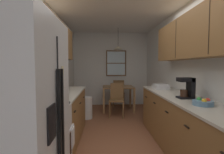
{
  "coord_description": "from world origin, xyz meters",
  "views": [
    {
      "loc": [
        -0.25,
        -2.53,
        1.39
      ],
      "look_at": [
        -0.08,
        1.13,
        1.15
      ],
      "focal_mm": 27.74,
      "sensor_mm": 36.0,
      "label": 1
    }
  ],
  "objects_px": {
    "stove_range": "(39,146)",
    "refrigerator": "(7,140)",
    "microwave_over_range": "(26,39)",
    "trash_bin": "(87,108)",
    "storage_canister": "(53,93)",
    "dining_chair_near": "(117,98)",
    "dining_table": "(118,90)",
    "coffee_maker": "(188,88)",
    "dining_chair_far": "(118,91)",
    "table_serving_bowl": "(116,86)",
    "dish_rack": "(160,87)",
    "fruit_bowl": "(203,102)"
  },
  "relations": [
    {
      "from": "microwave_over_range",
      "to": "trash_bin",
      "type": "height_order",
      "value": "microwave_over_range"
    },
    {
      "from": "fruit_bowl",
      "to": "dining_chair_far",
      "type": "bearing_deg",
      "value": 100.59
    },
    {
      "from": "stove_range",
      "to": "dining_chair_far",
      "type": "xyz_separation_m",
      "value": [
        1.25,
        3.98,
        0.03
      ]
    },
    {
      "from": "stove_range",
      "to": "dish_rack",
      "type": "distance_m",
      "value": 2.59
    },
    {
      "from": "refrigerator",
      "to": "dining_chair_near",
      "type": "height_order",
      "value": "refrigerator"
    },
    {
      "from": "dining_table",
      "to": "table_serving_bowl",
      "type": "relative_size",
      "value": 4.65
    },
    {
      "from": "dining_table",
      "to": "table_serving_bowl",
      "type": "bearing_deg",
      "value": -126.34
    },
    {
      "from": "dining_chair_near",
      "to": "fruit_bowl",
      "type": "height_order",
      "value": "fruit_bowl"
    },
    {
      "from": "stove_range",
      "to": "dish_rack",
      "type": "xyz_separation_m",
      "value": [
        1.95,
        1.63,
        0.48
      ]
    },
    {
      "from": "microwave_over_range",
      "to": "storage_canister",
      "type": "distance_m",
      "value": 0.93
    },
    {
      "from": "microwave_over_range",
      "to": "storage_canister",
      "type": "xyz_separation_m",
      "value": [
        0.11,
        0.62,
        -0.69
      ]
    },
    {
      "from": "coffee_maker",
      "to": "table_serving_bowl",
      "type": "height_order",
      "value": "coffee_maker"
    },
    {
      "from": "dining_chair_near",
      "to": "storage_canister",
      "type": "height_order",
      "value": "storage_canister"
    },
    {
      "from": "dish_rack",
      "to": "table_serving_bowl",
      "type": "bearing_deg",
      "value": 116.59
    },
    {
      "from": "dining_chair_near",
      "to": "dish_rack",
      "type": "height_order",
      "value": "dish_rack"
    },
    {
      "from": "stove_range",
      "to": "dining_chair_near",
      "type": "distance_m",
      "value": 2.97
    },
    {
      "from": "microwave_over_range",
      "to": "storage_canister",
      "type": "relative_size",
      "value": 3.33
    },
    {
      "from": "microwave_over_range",
      "to": "coffee_maker",
      "type": "xyz_separation_m",
      "value": [
        2.12,
        0.55,
        -0.62
      ]
    },
    {
      "from": "microwave_over_range",
      "to": "refrigerator",
      "type": "bearing_deg",
      "value": -77.06
    },
    {
      "from": "dining_table",
      "to": "trash_bin",
      "type": "bearing_deg",
      "value": -137.63
    },
    {
      "from": "storage_canister",
      "to": "dish_rack",
      "type": "xyz_separation_m",
      "value": [
        1.96,
        1.02,
        -0.04
      ]
    },
    {
      "from": "storage_canister",
      "to": "coffee_maker",
      "type": "xyz_separation_m",
      "value": [
        2.01,
        -0.06,
        0.07
      ]
    },
    {
      "from": "stove_range",
      "to": "microwave_over_range",
      "type": "height_order",
      "value": "microwave_over_range"
    },
    {
      "from": "coffee_maker",
      "to": "dish_rack",
      "type": "bearing_deg",
      "value": 92.77
    },
    {
      "from": "dining_table",
      "to": "storage_canister",
      "type": "xyz_separation_m",
      "value": [
        -1.19,
        -2.75,
        0.36
      ]
    },
    {
      "from": "stove_range",
      "to": "trash_bin",
      "type": "height_order",
      "value": "stove_range"
    },
    {
      "from": "refrigerator",
      "to": "coffee_maker",
      "type": "height_order",
      "value": "refrigerator"
    },
    {
      "from": "trash_bin",
      "to": "dining_chair_near",
      "type": "bearing_deg",
      "value": 14.2
    },
    {
      "from": "coffee_maker",
      "to": "dining_table",
      "type": "bearing_deg",
      "value": 106.16
    },
    {
      "from": "refrigerator",
      "to": "table_serving_bowl",
      "type": "bearing_deg",
      "value": 75.13
    },
    {
      "from": "microwave_over_range",
      "to": "dining_chair_near",
      "type": "xyz_separation_m",
      "value": [
        1.22,
        2.76,
        -1.18
      ]
    },
    {
      "from": "trash_bin",
      "to": "fruit_bowl",
      "type": "distance_m",
      "value": 3.04
    },
    {
      "from": "trash_bin",
      "to": "coffee_maker",
      "type": "relative_size",
      "value": 1.82
    },
    {
      "from": "storage_canister",
      "to": "coffee_maker",
      "type": "height_order",
      "value": "coffee_maker"
    },
    {
      "from": "stove_range",
      "to": "coffee_maker",
      "type": "xyz_separation_m",
      "value": [
        2.0,
        0.55,
        0.59
      ]
    },
    {
      "from": "coffee_maker",
      "to": "fruit_bowl",
      "type": "height_order",
      "value": "coffee_maker"
    },
    {
      "from": "refrigerator",
      "to": "fruit_bowl",
      "type": "distance_m",
      "value": 2.1
    },
    {
      "from": "refrigerator",
      "to": "storage_canister",
      "type": "relative_size",
      "value": 9.61
    },
    {
      "from": "storage_canister",
      "to": "refrigerator",
      "type": "bearing_deg",
      "value": -87.39
    },
    {
      "from": "refrigerator",
      "to": "dining_chair_near",
      "type": "bearing_deg",
      "value": 73.35
    },
    {
      "from": "microwave_over_range",
      "to": "fruit_bowl",
      "type": "distance_m",
      "value": 2.22
    },
    {
      "from": "refrigerator",
      "to": "stove_range",
      "type": "xyz_separation_m",
      "value": [
        -0.06,
        0.74,
        -0.4
      ]
    },
    {
      "from": "dish_rack",
      "to": "table_serving_bowl",
      "type": "relative_size",
      "value": 1.67
    },
    {
      "from": "stove_range",
      "to": "refrigerator",
      "type": "bearing_deg",
      "value": -85.64
    },
    {
      "from": "refrigerator",
      "to": "dining_chair_far",
      "type": "height_order",
      "value": "refrigerator"
    },
    {
      "from": "microwave_over_range",
      "to": "dining_chair_far",
      "type": "height_order",
      "value": "microwave_over_range"
    },
    {
      "from": "coffee_maker",
      "to": "refrigerator",
      "type": "bearing_deg",
      "value": -146.38
    },
    {
      "from": "microwave_over_range",
      "to": "dish_rack",
      "type": "relative_size",
      "value": 1.76
    },
    {
      "from": "storage_canister",
      "to": "table_serving_bowl",
      "type": "xyz_separation_m",
      "value": [
        1.13,
        2.67,
        -0.21
      ]
    },
    {
      "from": "dining_chair_near",
      "to": "trash_bin",
      "type": "distance_m",
      "value": 0.86
    }
  ]
}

